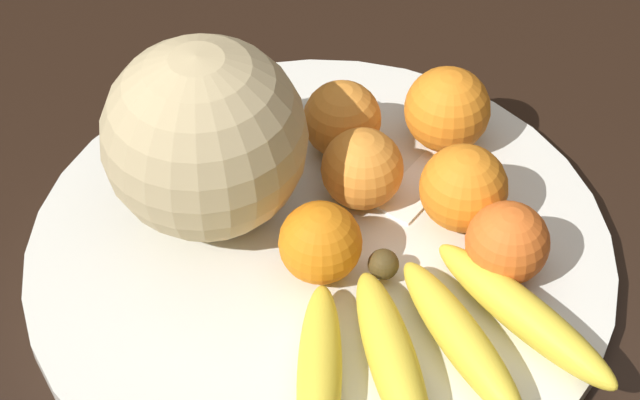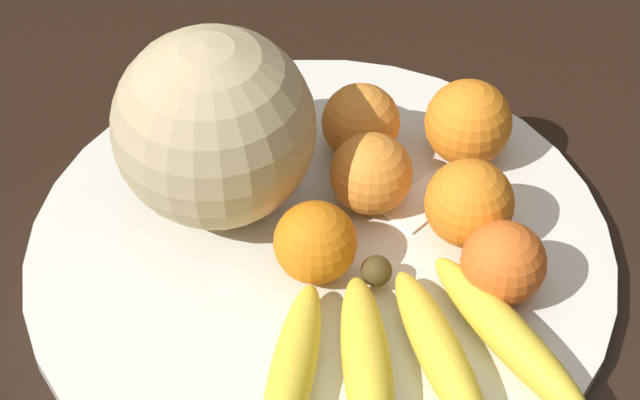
{
  "view_description": "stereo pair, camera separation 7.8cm",
  "coord_description": "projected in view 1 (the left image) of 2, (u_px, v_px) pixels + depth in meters",
  "views": [
    {
      "loc": [
        -0.59,
        0.05,
        1.36
      ],
      "look_at": [
        -0.05,
        0.02,
        0.79
      ],
      "focal_mm": 60.0,
      "sensor_mm": 36.0,
      "label": 1
    },
    {
      "loc": [
        -0.59,
        -0.03,
        1.36
      ],
      "look_at": [
        -0.05,
        0.02,
        0.79
      ],
      "focal_mm": 60.0,
      "sensor_mm": 36.0,
      "label": 2
    }
  ],
  "objects": [
    {
      "name": "kitchen_table",
      "position": [
        343.0,
        278.0,
        0.93
      ],
      "size": [
        1.57,
        0.95,
        0.72
      ],
      "color": "black",
      "rests_on": "ground_plane"
    },
    {
      "name": "fruit_bowl",
      "position": [
        320.0,
        251.0,
        0.83
      ],
      "size": [
        0.45,
        0.45,
        0.02
      ],
      "color": "silver",
      "rests_on": "kitchen_table"
    },
    {
      "name": "melon",
      "position": [
        205.0,
        138.0,
        0.79
      ],
      "size": [
        0.16,
        0.16,
        0.16
      ],
      "color": "tan",
      "rests_on": "fruit_bowl"
    },
    {
      "name": "banana_bunch",
      "position": [
        426.0,
        344.0,
        0.74
      ],
      "size": [
        0.2,
        0.23,
        0.03
      ],
      "rotation": [
        0.0,
        0.0,
        3.44
      ],
      "color": "#473819",
      "rests_on": "fruit_bowl"
    },
    {
      "name": "orange_front_left",
      "position": [
        341.0,
        119.0,
        0.88
      ],
      "size": [
        0.06,
        0.06,
        0.06
      ],
      "color": "orange",
      "rests_on": "fruit_bowl"
    },
    {
      "name": "orange_front_right",
      "position": [
        447.0,
        109.0,
        0.88
      ],
      "size": [
        0.07,
        0.07,
        0.07
      ],
      "color": "orange",
      "rests_on": "fruit_bowl"
    },
    {
      "name": "orange_mid_center",
      "position": [
        464.0,
        188.0,
        0.82
      ],
      "size": [
        0.07,
        0.07,
        0.07
      ],
      "color": "orange",
      "rests_on": "fruit_bowl"
    },
    {
      "name": "orange_back_left",
      "position": [
        363.0,
        173.0,
        0.83
      ],
      "size": [
        0.07,
        0.07,
        0.07
      ],
      "color": "orange",
      "rests_on": "fruit_bowl"
    },
    {
      "name": "orange_back_right",
      "position": [
        507.0,
        243.0,
        0.78
      ],
      "size": [
        0.06,
        0.06,
        0.06
      ],
      "color": "orange",
      "rests_on": "fruit_bowl"
    },
    {
      "name": "orange_top_small",
      "position": [
        320.0,
        243.0,
        0.79
      ],
      "size": [
        0.06,
        0.06,
        0.06
      ],
      "color": "orange",
      "rests_on": "fruit_bowl"
    },
    {
      "name": "produce_tag",
      "position": [
        421.0,
        184.0,
        0.87
      ],
      "size": [
        0.09,
        0.08,
        0.0
      ],
      "rotation": [
        0.0,
        0.0,
        -0.68
      ],
      "color": "white",
      "rests_on": "fruit_bowl"
    }
  ]
}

